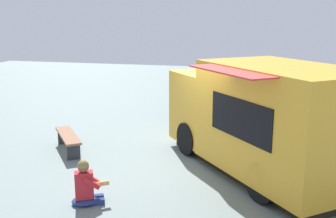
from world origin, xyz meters
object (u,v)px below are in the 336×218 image
(planter_flowering_near, at_px, (203,107))
(plaza_bench, at_px, (68,138))
(food_truck, at_px, (261,120))
(person_customer, at_px, (86,186))
(planter_flowering_far, at_px, (180,112))

(planter_flowering_near, distance_m, plaza_bench, 5.68)
(food_truck, xyz_separation_m, plaza_bench, (5.15, -0.20, -0.90))
(food_truck, distance_m, plaza_bench, 5.23)
(food_truck, height_order, person_customer, food_truck)
(planter_flowering_near, bearing_deg, person_customer, 82.25)
(planter_flowering_far, bearing_deg, plaza_bench, 54.04)
(person_customer, bearing_deg, planter_flowering_near, -97.75)
(planter_flowering_far, bearing_deg, person_customer, 85.22)
(food_truck, height_order, planter_flowering_far, food_truck)
(planter_flowering_near, distance_m, planter_flowering_far, 1.63)
(food_truck, height_order, planter_flowering_near, food_truck)
(person_customer, xyz_separation_m, plaza_bench, (1.89, -2.82, 0.00))
(planter_flowering_near, xyz_separation_m, planter_flowering_far, (0.53, 1.54, 0.11))
(planter_flowering_near, relative_size, planter_flowering_far, 0.82)
(person_customer, height_order, plaza_bench, person_customer)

